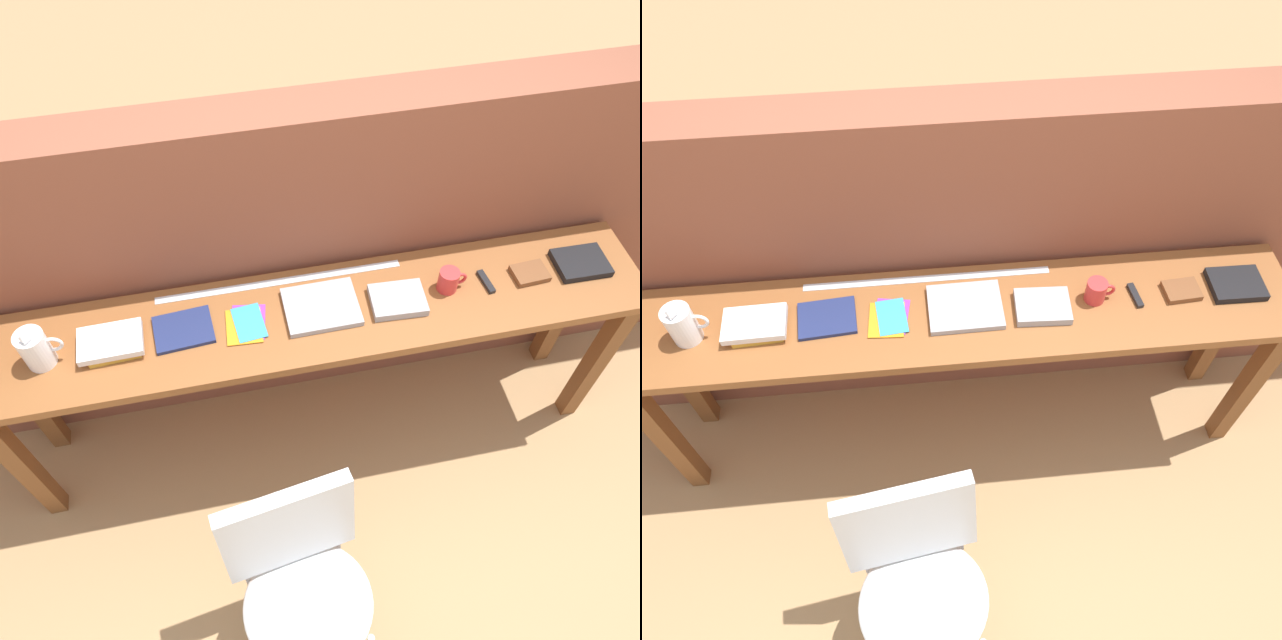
# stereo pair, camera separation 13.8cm
# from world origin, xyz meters

# --- Properties ---
(ground_plane) EXTENTS (40.00, 40.00, 0.00)m
(ground_plane) POSITION_xyz_m (0.00, 0.00, 0.00)
(ground_plane) COLOR tan
(brick_wall_back) EXTENTS (6.00, 0.20, 1.52)m
(brick_wall_back) POSITION_xyz_m (0.00, 0.64, 0.76)
(brick_wall_back) COLOR brown
(brick_wall_back) RESTS_ON ground
(sideboard) EXTENTS (2.50, 0.44, 0.88)m
(sideboard) POSITION_xyz_m (0.00, 0.30, 0.74)
(sideboard) COLOR brown
(sideboard) RESTS_ON ground
(chair_white_moulded) EXTENTS (0.50, 0.51, 0.89)m
(chair_white_moulded) POSITION_xyz_m (-0.22, -0.51, 0.53)
(chair_white_moulded) COLOR silver
(chair_white_moulded) RESTS_ON ground
(pitcher_white) EXTENTS (0.14, 0.10, 0.18)m
(pitcher_white) POSITION_xyz_m (-0.96, 0.28, 0.96)
(pitcher_white) COLOR white
(pitcher_white) RESTS_ON sideboard
(book_stack_leftmost) EXTENTS (0.22, 0.15, 0.05)m
(book_stack_leftmost) POSITION_xyz_m (-0.73, 0.29, 0.91)
(book_stack_leftmost) COLOR gold
(book_stack_leftmost) RESTS_ON sideboard
(magazine_cycling) EXTENTS (0.22, 0.18, 0.02)m
(magazine_cycling) POSITION_xyz_m (-0.48, 0.31, 0.89)
(magazine_cycling) COLOR navy
(magazine_cycling) RESTS_ON sideboard
(pamphlet_pile_colourful) EXTENTS (0.16, 0.19, 0.01)m
(pamphlet_pile_colourful) POSITION_xyz_m (-0.26, 0.30, 0.88)
(pamphlet_pile_colourful) COLOR purple
(pamphlet_pile_colourful) RESTS_ON sideboard
(book_open_centre) EXTENTS (0.27, 0.22, 0.02)m
(book_open_centre) POSITION_xyz_m (0.02, 0.31, 0.89)
(book_open_centre) COLOR #9E9EA3
(book_open_centre) RESTS_ON sideboard
(book_grey_hardcover) EXTENTS (0.21, 0.16, 0.03)m
(book_grey_hardcover) POSITION_xyz_m (0.30, 0.29, 0.90)
(book_grey_hardcover) COLOR #9E9EA3
(book_grey_hardcover) RESTS_ON sideboard
(mug) EXTENTS (0.11, 0.08, 0.09)m
(mug) POSITION_xyz_m (0.50, 0.31, 0.92)
(mug) COLOR red
(mug) RESTS_ON sideboard
(multitool_folded) EXTENTS (0.04, 0.11, 0.02)m
(multitool_folded) POSITION_xyz_m (0.65, 0.31, 0.89)
(multitool_folded) COLOR black
(multitool_folded) RESTS_ON sideboard
(leather_journal_brown) EXTENTS (0.14, 0.11, 0.02)m
(leather_journal_brown) POSITION_xyz_m (0.83, 0.31, 0.89)
(leather_journal_brown) COLOR brown
(leather_journal_brown) RESTS_ON sideboard
(book_repair_rightmost) EXTENTS (0.20, 0.16, 0.03)m
(book_repair_rightmost) POSITION_xyz_m (1.04, 0.32, 0.89)
(book_repair_rightmost) COLOR black
(book_repair_rightmost) RESTS_ON sideboard
(ruler_metal_back_edge) EXTENTS (0.93, 0.03, 0.00)m
(ruler_metal_back_edge) POSITION_xyz_m (-0.11, 0.47, 0.88)
(ruler_metal_back_edge) COLOR silver
(ruler_metal_back_edge) RESTS_ON sideboard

